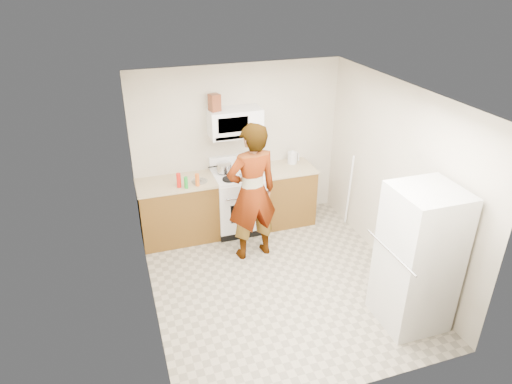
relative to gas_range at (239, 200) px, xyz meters
name	(u,v)px	position (x,y,z in m)	size (l,w,h in m)	color
floor	(278,282)	(0.10, -1.48, -0.49)	(3.60, 3.60, 0.00)	gray
back_wall	(239,146)	(0.10, 0.31, 0.76)	(3.20, 0.02, 2.50)	beige
right_wall	(395,180)	(1.69, -1.48, 0.76)	(0.02, 3.60, 2.50)	beige
cabinet_left	(178,212)	(-0.94, 0.01, -0.04)	(1.12, 0.62, 0.90)	brown
counter_left	(176,183)	(-0.94, 0.01, 0.43)	(1.14, 0.64, 0.04)	tan
cabinet_right	(286,195)	(0.78, 0.01, -0.04)	(0.80, 0.62, 0.90)	brown
counter_right	(287,168)	(0.78, 0.01, 0.43)	(0.82, 0.64, 0.04)	tan
gas_range	(239,200)	(0.00, 0.00, 0.00)	(0.76, 0.65, 1.13)	white
microwave	(235,122)	(0.00, 0.13, 1.21)	(0.76, 0.38, 0.40)	white
person	(252,193)	(-0.03, -0.75, 0.50)	(0.72, 0.47, 1.97)	tan
fridge	(418,259)	(1.30, -2.59, 0.36)	(0.70, 0.70, 1.70)	silver
kettle	(292,158)	(0.92, 0.14, 0.54)	(0.15, 0.15, 0.18)	silver
jug	(215,103)	(-0.29, 0.12, 1.53)	(0.14, 0.14, 0.24)	#612B17
saucepan	(224,168)	(-0.19, 0.11, 0.53)	(0.22, 0.22, 0.12)	silver
tray	(249,174)	(0.13, -0.10, 0.47)	(0.25, 0.16, 0.05)	white
bottle_spray	(179,180)	(-0.92, -0.16, 0.55)	(0.06, 0.06, 0.21)	red
bottle_hot_sauce	(197,180)	(-0.66, -0.20, 0.54)	(0.06, 0.06, 0.18)	orange
bottle_green_cap	(186,183)	(-0.83, -0.23, 0.54)	(0.05, 0.05, 0.17)	#1A8F27
pot_lid	(199,181)	(-0.61, -0.08, 0.46)	(0.23, 0.23, 0.01)	white
broom	(349,191)	(1.62, -0.50, 0.15)	(0.03, 0.03, 1.28)	white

